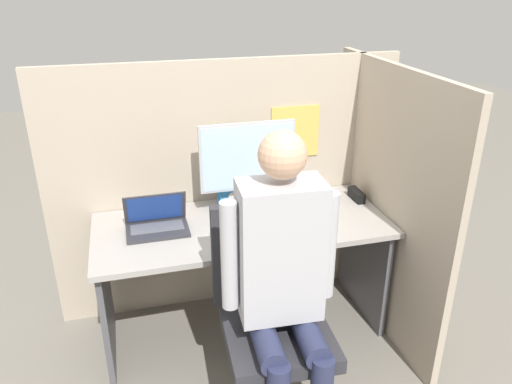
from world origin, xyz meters
The scene contains 12 objects.
ground_plane centered at (0.00, 0.00, 0.00)m, with size 12.00×12.00×0.00m, color slate.
cubicle_panel_back centered at (0.00, 0.69, 0.76)m, with size 2.07×0.05×1.51m.
cubicle_panel_right centered at (0.81, 0.27, 0.75)m, with size 0.04×1.30×1.51m.
desk centered at (0.00, 0.33, 0.54)m, with size 1.57×0.67×0.70m.
paper_box centered at (0.07, 0.47, 0.74)m, with size 0.30×0.25×0.08m.
monitor centered at (0.07, 0.47, 1.00)m, with size 0.52×0.22×0.44m.
laptop centered at (-0.45, 0.37, 0.74)m, with size 0.32×0.21×0.21m.
mouse centered at (-0.16, 0.24, 0.72)m, with size 0.06×0.04×0.03m.
stapler centered at (0.72, 0.45, 0.73)m, with size 0.05×0.15×0.06m.
carrot_toy centered at (0.33, 0.19, 0.72)m, with size 0.05×0.12×0.05m.
office_chair centered at (-0.01, -0.23, 0.53)m, with size 0.53×0.57×1.00m.
person centered at (0.00, -0.37, 0.82)m, with size 0.48×0.42×1.41m.
Camera 1 is at (-0.55, -1.98, 1.94)m, focal length 35.00 mm.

